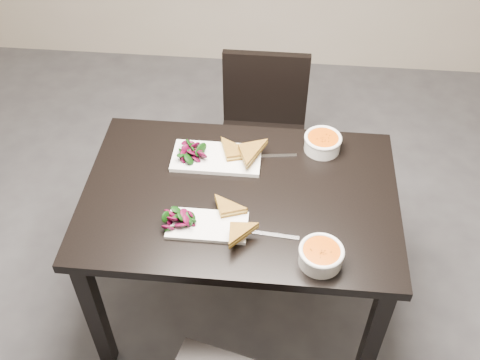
% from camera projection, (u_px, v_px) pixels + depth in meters
% --- Properties ---
extents(table, '(1.20, 0.80, 0.75)m').
position_uv_depth(table, '(240.00, 210.00, 2.20)').
color(table, black).
rests_on(table, ground).
extents(chair_far, '(0.42, 0.42, 0.85)m').
position_uv_depth(chair_far, '(263.00, 129.00, 2.81)').
color(chair_far, black).
rests_on(chair_far, ground).
extents(plate_near, '(0.29, 0.14, 0.01)m').
position_uv_depth(plate_near, '(207.00, 225.00, 2.01)').
color(plate_near, white).
rests_on(plate_near, table).
extents(sandwich_near, '(0.17, 0.15, 0.05)m').
position_uv_depth(sandwich_near, '(226.00, 218.00, 1.99)').
color(sandwich_near, '#AE8224').
rests_on(sandwich_near, plate_near).
extents(salad_near, '(0.09, 0.08, 0.04)m').
position_uv_depth(salad_near, '(179.00, 219.00, 1.99)').
color(salad_near, black).
rests_on(salad_near, plate_near).
extents(soup_bowl_near, '(0.15, 0.15, 0.07)m').
position_uv_depth(soup_bowl_near, '(321.00, 255.00, 1.87)').
color(soup_bowl_near, white).
rests_on(soup_bowl_near, table).
extents(cutlery_near, '(0.18, 0.03, 0.00)m').
position_uv_depth(cutlery_near, '(274.00, 235.00, 1.98)').
color(cutlery_near, silver).
rests_on(cutlery_near, table).
extents(plate_far, '(0.36, 0.18, 0.02)m').
position_uv_depth(plate_far, '(217.00, 158.00, 2.26)').
color(plate_far, white).
rests_on(plate_far, table).
extents(sandwich_far, '(0.21, 0.18, 0.06)m').
position_uv_depth(sandwich_far, '(232.00, 155.00, 2.21)').
color(sandwich_far, '#AE8224').
rests_on(sandwich_far, plate_far).
extents(salad_far, '(0.11, 0.10, 0.05)m').
position_uv_depth(salad_far, '(191.00, 150.00, 2.24)').
color(salad_far, black).
rests_on(salad_far, plate_far).
extents(soup_bowl_far, '(0.15, 0.15, 0.07)m').
position_uv_depth(soup_bowl_far, '(323.00, 142.00, 2.28)').
color(soup_bowl_far, white).
rests_on(soup_bowl_far, table).
extents(cutlery_far, '(0.18, 0.04, 0.00)m').
position_uv_depth(cutlery_far, '(275.00, 156.00, 2.27)').
color(cutlery_far, silver).
rests_on(cutlery_far, table).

